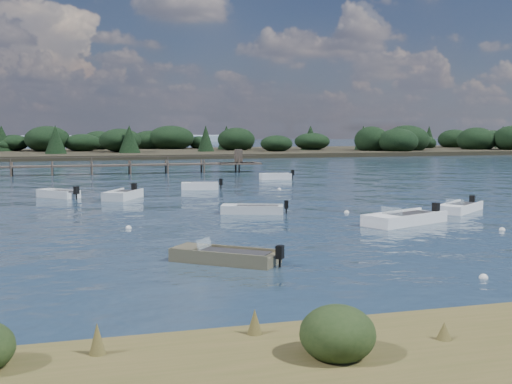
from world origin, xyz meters
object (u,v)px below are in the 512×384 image
object	(u,v)px
tender_far_grey	(59,195)
jetty	(11,167)
dinghy_extra_a	(123,197)
tender_far_white	(200,187)
dinghy_mid_grey	(252,211)
dinghy_mid_white_b	(460,209)
dinghy_mid_white_a	(405,221)
dinghy_near_olive	(225,259)
tender_far_grey_b	(276,178)

from	to	relation	value
tender_far_grey	jetty	world-z (taller)	jetty
dinghy_extra_a	jetty	xyz separation A→B (m)	(-10.01, 26.58, 0.81)
tender_far_white	dinghy_mid_grey	xyz separation A→B (m)	(0.12, -16.13, -0.03)
dinghy_mid_grey	jetty	distance (m)	40.81
dinghy_mid_white_b	dinghy_extra_a	bearing A→B (deg)	146.20
dinghy_mid_white_a	tender_far_white	xyz separation A→B (m)	(-7.01, 22.63, 0.00)
dinghy_near_olive	dinghy_extra_a	distance (m)	24.22
tender_far_grey	tender_far_grey_b	bearing A→B (deg)	29.92
dinghy_near_olive	dinghy_mid_white_b	bearing A→B (deg)	31.38
dinghy_mid_white_a	jetty	bearing A→B (deg)	118.81
dinghy_mid_grey	jetty	xyz separation A→B (m)	(-17.06, 37.06, 0.84)
dinghy_near_olive	jetty	xyz separation A→B (m)	(-12.11, 50.72, 0.84)
tender_far_white	dinghy_extra_a	bearing A→B (deg)	-140.78
dinghy_mid_white_b	tender_far_grey_b	xyz separation A→B (m)	(-3.34, 27.67, 0.03)
tender_far_grey	dinghy_near_olive	size ratio (longest dim) A/B	0.80
jetty	tender_far_grey_b	bearing A→B (deg)	-24.72
dinghy_near_olive	jetty	world-z (taller)	jetty
dinghy_mid_grey	dinghy_extra_a	distance (m)	12.63
dinghy_mid_grey	dinghy_mid_white_b	bearing A→B (deg)	-12.41
tender_far_white	tender_far_grey	world-z (taller)	tender_far_grey
tender_far_grey_b	jetty	distance (m)	29.22
tender_far_grey	jetty	bearing A→B (deg)	102.46
jetty	tender_far_grey	bearing A→B (deg)	-77.54
dinghy_near_olive	tender_far_white	bearing A→B (deg)	80.79
tender_far_grey_b	dinghy_near_olive	bearing A→B (deg)	-110.53
tender_far_grey_b	dinghy_extra_a	xyz separation A→B (m)	(-16.52, -14.37, 0.00)
tender_far_white	dinghy_mid_white_b	xyz separation A→B (m)	(12.93, -18.95, -0.02)
dinghy_mid_grey	tender_far_grey	size ratio (longest dim) A/B	1.24
tender_far_white	tender_far_grey_b	distance (m)	12.96
dinghy_mid_grey	dinghy_near_olive	bearing A→B (deg)	-109.94
dinghy_mid_white_b	tender_far_grey	xyz separation A→B (m)	(-24.49, 15.50, 0.02)
tender_far_grey_b	dinghy_mid_white_a	bearing A→B (deg)	-94.70
dinghy_mid_grey	dinghy_near_olive	world-z (taller)	dinghy_near_olive
dinghy_mid_white_b	jetty	world-z (taller)	jetty
tender_far_grey	dinghy_mid_grey	bearing A→B (deg)	-47.35
dinghy_mid_grey	dinghy_near_olive	size ratio (longest dim) A/B	0.99
dinghy_mid_white_b	dinghy_extra_a	world-z (taller)	dinghy_extra_a
dinghy_mid_white_b	tender_far_grey_b	size ratio (longest dim) A/B	1.19
tender_far_white	dinghy_extra_a	xyz separation A→B (m)	(-6.93, -5.66, 0.00)
tender_far_grey	dinghy_extra_a	size ratio (longest dim) A/B	0.81
tender_far_white	jetty	size ratio (longest dim) A/B	0.06
dinghy_mid_white_a	dinghy_mid_white_b	world-z (taller)	dinghy_mid_white_a
dinghy_mid_white_a	dinghy_near_olive	world-z (taller)	dinghy_mid_white_a
tender_far_white	tender_far_grey	xyz separation A→B (m)	(-11.56, -3.46, -0.00)
dinghy_extra_a	tender_far_grey_b	bearing A→B (deg)	41.02
tender_far_white	tender_far_grey_b	bearing A→B (deg)	42.27
tender_far_grey_b	tender_far_white	bearing A→B (deg)	-137.73
dinghy_mid_white_a	dinghy_mid_grey	bearing A→B (deg)	136.70
tender_far_grey	dinghy_extra_a	world-z (taller)	dinghy_extra_a
dinghy_mid_white_b	jetty	distance (m)	49.84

